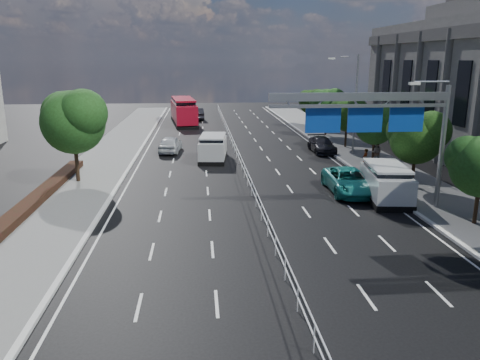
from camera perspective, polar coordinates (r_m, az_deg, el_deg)
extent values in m
plane|color=black|center=(17.88, 6.43, -14.35)|extent=(160.00, 160.00, 0.00)
cube|color=silver|center=(18.44, -23.15, -14.33)|extent=(0.25, 140.00, 0.15)
cube|color=silver|center=(38.72, -0.07, 3.21)|extent=(0.05, 85.00, 0.05)
cube|color=silver|center=(38.81, -0.07, 2.56)|extent=(0.05, 85.00, 0.05)
cylinder|color=gray|center=(29.32, 23.39, 3.50)|extent=(0.28, 0.28, 7.20)
cube|color=gray|center=(26.91, 14.49, 9.81)|extent=(10.20, 0.25, 0.45)
cube|color=gray|center=(26.96, 14.42, 8.75)|extent=(10.20, 0.18, 0.18)
cylinder|color=gray|center=(28.44, 22.36, 11.04)|extent=(2.00, 0.10, 0.10)
cube|color=silver|center=(28.01, 20.49, 10.97)|extent=(0.60, 0.25, 0.15)
cube|color=#0E3A9C|center=(28.25, 19.61, 6.98)|extent=(2.00, 0.08, 1.40)
cube|color=white|center=(28.30, 19.56, 6.99)|extent=(1.80, 0.02, 1.20)
cube|color=#0E3A9C|center=(27.34, 14.99, 7.10)|extent=(2.00, 0.08, 1.40)
cube|color=white|center=(27.39, 14.96, 7.11)|extent=(1.80, 0.02, 1.20)
cube|color=#0E3A9C|center=(26.62, 10.09, 7.18)|extent=(2.00, 0.08, 1.40)
cube|color=white|center=(26.67, 10.06, 7.19)|extent=(1.80, 0.02, 1.20)
cylinder|color=gray|center=(43.85, 13.89, 8.75)|extent=(0.16, 0.16, 9.00)
cylinder|color=gray|center=(43.29, 12.69, 14.46)|extent=(0.10, 2.40, 0.10)
cube|color=silver|center=(42.94, 11.11, 14.34)|extent=(0.60, 0.25, 0.15)
cube|color=#4C4947|center=(42.48, 24.35, 16.00)|extent=(0.40, 36.00, 1.00)
cylinder|color=black|center=(35.11, -19.31, 2.45)|extent=(0.28, 0.28, 3.50)
sphere|color=#1B3B12|center=(34.70, -19.67, 6.64)|extent=(4.40, 4.40, 4.40)
sphere|color=#1B3B12|center=(33.77, -18.59, 7.73)|extent=(3.30, 3.30, 3.30)
sphere|color=#1B3B12|center=(35.47, -20.70, 7.62)|extent=(3.08, 3.08, 3.08)
cylinder|color=black|center=(27.60, 26.90, -2.44)|extent=(0.21, 0.21, 2.60)
sphere|color=#1B3B12|center=(27.18, 25.94, 2.53)|extent=(2.24, 2.24, 2.24)
cylinder|color=black|center=(33.93, 20.39, 1.35)|extent=(0.22, 0.22, 2.80)
sphere|color=black|center=(33.55, 20.70, 4.80)|extent=(3.50, 3.50, 3.50)
sphere|color=black|center=(33.32, 22.26, 5.57)|extent=(2.62, 2.62, 2.62)
sphere|color=black|center=(33.70, 19.44, 5.72)|extent=(2.45, 2.45, 2.45)
cylinder|color=black|center=(40.69, 15.95, 3.71)|extent=(0.22, 0.22, 2.70)
sphere|color=#1B3B12|center=(40.38, 16.14, 6.49)|extent=(3.30, 3.30, 3.30)
sphere|color=#1B3B12|center=(40.10, 17.34, 7.13)|extent=(2.48, 2.48, 2.47)
sphere|color=#1B3B12|center=(40.58, 15.17, 7.21)|extent=(2.31, 2.31, 2.31)
cylinder|color=black|center=(47.67, 12.78, 5.40)|extent=(0.21, 0.21, 2.65)
sphere|color=black|center=(47.41, 12.91, 7.74)|extent=(3.20, 3.20, 3.20)
sphere|color=black|center=(47.10, 13.87, 8.29)|extent=(2.40, 2.40, 2.40)
sphere|color=black|center=(47.65, 12.12, 8.33)|extent=(2.24, 2.24, 2.24)
cylinder|color=black|center=(54.77, 10.42, 6.78)|extent=(0.23, 0.23, 2.85)
sphere|color=#1B3B12|center=(54.53, 10.52, 8.97)|extent=(3.60, 3.60, 3.60)
sphere|color=#1B3B12|center=(54.16, 11.44, 9.50)|extent=(2.70, 2.70, 2.70)
sphere|color=#1B3B12|center=(54.84, 9.75, 9.51)|extent=(2.52, 2.52, 2.52)
cylinder|color=black|center=(61.98, 8.59, 7.62)|extent=(0.21, 0.21, 2.60)
sphere|color=black|center=(61.79, 8.65, 9.39)|extent=(3.10, 3.10, 3.10)
sphere|color=black|center=(61.44, 9.35, 9.82)|extent=(2.32, 2.33, 2.32)
sphere|color=black|center=(62.08, 8.07, 9.82)|extent=(2.17, 2.17, 2.17)
cube|color=black|center=(41.11, -3.29, 2.69)|extent=(2.73, 5.30, 0.36)
cube|color=beige|center=(40.94, -3.31, 3.90)|extent=(2.67, 5.19, 1.50)
cube|color=black|center=(40.81, -3.33, 4.94)|extent=(2.35, 3.78, 0.66)
cube|color=beige|center=(40.76, -3.33, 5.40)|extent=(2.47, 4.09, 0.13)
cylinder|color=black|center=(39.55, -4.78, 2.48)|extent=(0.40, 0.78, 0.75)
cylinder|color=black|center=(39.41, -2.16, 2.47)|extent=(0.40, 0.78, 0.75)
cylinder|color=black|center=(42.76, -4.35, 3.40)|extent=(0.40, 0.78, 0.75)
cylinder|color=black|center=(42.63, -1.92, 3.40)|extent=(0.40, 0.78, 0.75)
cube|color=black|center=(64.79, -6.86, 6.97)|extent=(4.08, 11.83, 0.35)
cube|color=maroon|center=(64.61, -6.90, 8.28)|extent=(4.00, 11.60, 2.36)
cube|color=black|center=(64.49, -6.94, 9.32)|extent=(3.42, 8.42, 1.04)
cube|color=maroon|center=(64.45, -6.95, 9.78)|extent=(3.61, 9.11, 0.21)
cylinder|color=black|center=(60.97, -7.63, 6.65)|extent=(0.38, 0.74, 0.71)
cylinder|color=black|center=(61.17, -5.49, 6.73)|extent=(0.38, 0.74, 0.71)
cylinder|color=black|center=(68.39, -8.10, 7.48)|extent=(0.38, 0.74, 0.71)
cylinder|color=black|center=(68.57, -6.19, 7.56)|extent=(0.38, 0.74, 0.71)
imported|color=silver|center=(44.87, -8.49, 4.34)|extent=(2.31, 4.76, 1.57)
imported|color=black|center=(68.87, -5.29, 8.02)|extent=(2.17, 5.26, 1.69)
cube|color=black|center=(30.90, 17.22, -1.95)|extent=(2.99, 5.65, 0.37)
cube|color=#B2B5BA|center=(30.67, 17.35, -0.35)|extent=(2.93, 5.54, 1.52)
cube|color=black|center=(30.49, 17.45, 1.03)|extent=(2.55, 4.05, 0.67)
cube|color=#B2B5BA|center=(30.42, 17.50, 1.65)|extent=(2.68, 4.37, 0.13)
cylinder|color=black|center=(29.00, 16.29, -2.55)|extent=(0.42, 0.79, 0.76)
cylinder|color=black|center=(29.50, 19.84, -2.55)|extent=(0.42, 0.79, 0.76)
cylinder|color=black|center=(32.26, 14.88, -0.74)|extent=(0.42, 0.79, 0.76)
cylinder|color=black|center=(32.72, 18.10, -0.76)|extent=(0.42, 0.79, 0.76)
imported|color=#1D827B|center=(31.70, 13.13, -0.13)|extent=(2.76, 5.74, 1.58)
imported|color=black|center=(45.15, 9.94, 4.25)|extent=(1.98, 4.86, 1.41)
imported|color=gray|center=(38.35, 15.01, 2.51)|extent=(0.69, 0.67, 1.59)
imported|color=gray|center=(40.60, 16.29, 3.24)|extent=(1.09, 0.99, 1.83)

